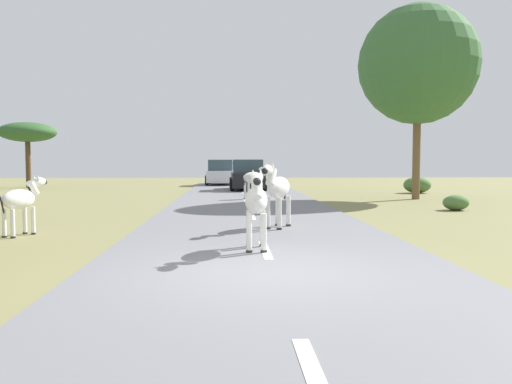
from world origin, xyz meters
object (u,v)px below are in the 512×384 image
object	(u,v)px
zebra_2	(21,200)
bush_3	(456,203)
tree_0	(27,133)
zebra_0	(277,189)
zebra_1	(256,202)
tree_2	(418,65)
zebra_3	(255,178)
car_0	(247,176)
bush_2	(417,185)
car_1	(221,173)

from	to	relation	value
zebra_2	bush_3	world-z (taller)	zebra_2
zebra_2	tree_0	world-z (taller)	tree_0
zebra_0	zebra_1	distance (m)	3.29
zebra_1	tree_0	size ratio (longest dim) A/B	0.39
zebra_0	bush_3	size ratio (longest dim) A/B	1.86
zebra_2	tree_2	size ratio (longest dim) A/B	0.16
zebra_0	tree_0	xyz separation A→B (m)	(-14.08, 21.26, 2.46)
zebra_2	tree_0	size ratio (longest dim) A/B	0.34
zebra_1	zebra_3	world-z (taller)	zebra_3
car_0	bush_3	xyz separation A→B (m)	(6.89, -12.34, -0.58)
tree_0	tree_2	bearing A→B (deg)	-27.51
tree_0	bush_2	bearing A→B (deg)	-16.51
car_1	bush_2	distance (m)	14.20
car_0	tree_0	size ratio (longest dim) A/B	1.05
zebra_0	tree_0	distance (m)	25.62
zebra_3	bush_2	world-z (taller)	zebra_3
zebra_1	tree_2	xyz separation A→B (m)	(7.85, 13.41, 5.01)
zebra_3	tree_0	size ratio (longest dim) A/B	0.37
zebra_2	car_0	distance (m)	18.83
car_1	zebra_2	bearing A→B (deg)	-98.01
zebra_2	car_0	size ratio (longest dim) A/B	0.32
zebra_3	car_1	size ratio (longest dim) A/B	0.35
tree_2	bush_3	world-z (taller)	tree_2
zebra_0	car_0	xyz separation A→B (m)	(-0.19, 17.23, -0.19)
bush_2	tree_0	bearing A→B (deg)	163.49
zebra_2	car_1	world-z (taller)	car_1
tree_0	bush_2	world-z (taller)	tree_0
bush_2	bush_3	bearing A→B (deg)	-102.23
zebra_3	tree_2	bearing A→B (deg)	57.49
bush_3	bush_2	bearing A→B (deg)	77.77
zebra_3	bush_2	bearing A→B (deg)	82.94
zebra_2	bush_2	world-z (taller)	zebra_2
zebra_3	tree_0	xyz separation A→B (m)	(-13.99, 11.20, 2.54)
car_0	bush_2	xyz separation A→B (m)	(8.97, -2.75, -0.41)
bush_2	bush_3	world-z (taller)	bush_2
zebra_3	bush_3	xyz separation A→B (m)	(6.78, -5.16, -0.70)
zebra_1	bush_2	xyz separation A→B (m)	(9.45, 17.70, -0.53)
zebra_3	zebra_2	bearing A→B (deg)	-62.49
zebra_0	zebra_3	size ratio (longest dim) A/B	1.08
zebra_1	bush_3	size ratio (longest dim) A/B	1.82
zebra_3	tree_2	xyz separation A→B (m)	(7.25, 0.14, 5.01)
zebra_0	tree_0	bearing A→B (deg)	-32.95
bush_2	car_1	bearing A→B (deg)	138.34
tree_2	zebra_3	bearing A→B (deg)	-178.89
zebra_0	tree_2	distance (m)	13.40
zebra_0	car_0	size ratio (longest dim) A/B	0.38
zebra_2	car_1	distance (m)	24.94
zebra_1	car_0	world-z (taller)	car_0
zebra_0	car_0	distance (m)	17.24
zebra_1	zebra_2	xyz separation A→B (m)	(-5.32, 2.54, -0.13)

